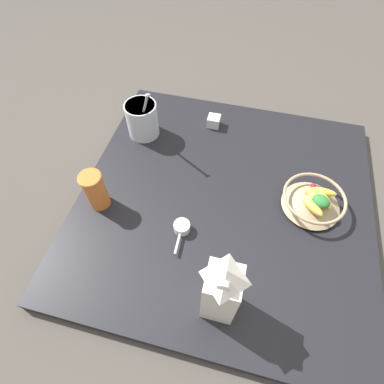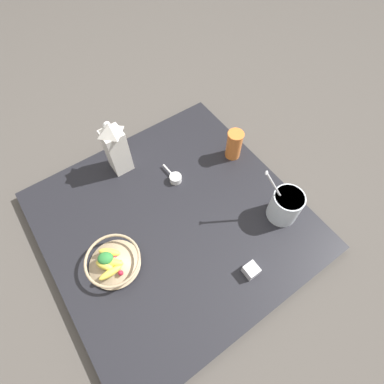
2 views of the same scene
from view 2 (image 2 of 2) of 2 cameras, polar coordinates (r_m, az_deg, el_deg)
The scene contains 8 objects.
ground_plane at distance 1.21m, azimuth -3.42°, elevation -6.04°, with size 6.00×6.00×0.00m, color #4C4742.
countertop at distance 1.19m, azimuth -3.47°, elevation -5.62°, with size 0.94×0.94×0.04m.
fruit_bowl at distance 1.10m, azimuth -14.84°, elevation -12.71°, with size 0.19×0.19×0.08m.
milk_carton at distance 1.24m, azimuth -14.32°, elevation 8.27°, with size 0.08×0.08×0.26m.
yogurt_tub at distance 1.17m, azimuth 17.40°, elevation -2.36°, with size 0.14×0.15×0.25m.
drinking_cup at distance 1.30m, azimuth 8.03°, elevation 9.02°, with size 0.07×0.07×0.14m.
spice_jar at distance 1.09m, azimuth 11.17°, elevation -14.46°, with size 0.05×0.05×0.04m.
measuring_scoop at distance 1.25m, azimuth -3.22°, elevation 2.68°, with size 0.05×0.11×0.03m.
Camera 2 is at (0.24, 0.46, 1.09)m, focal length 28.00 mm.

